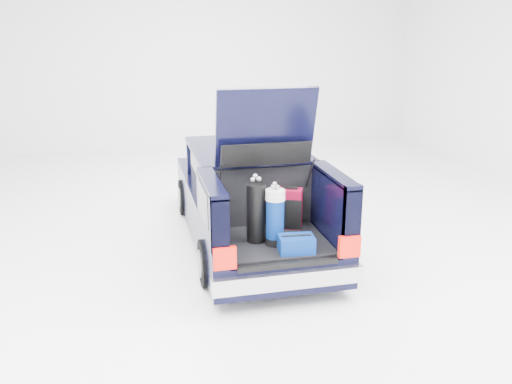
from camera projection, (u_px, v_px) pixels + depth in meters
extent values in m
plane|color=white|center=(249.00, 240.00, 8.38)|extent=(14.00, 14.00, 0.00)
cube|color=black|center=(240.00, 197.00, 8.84)|extent=(1.75, 3.00, 0.70)
cube|color=black|center=(224.00, 178.00, 10.33)|extent=(1.70, 0.30, 0.50)
cube|color=#ADADB4|center=(223.00, 179.00, 10.48)|extent=(1.72, 0.10, 0.22)
cube|color=black|center=(246.00, 168.00, 8.19)|extent=(1.55, 1.95, 0.54)
cube|color=black|center=(246.00, 149.00, 8.10)|extent=(1.62, 2.05, 0.06)
cube|color=black|center=(274.00, 259.00, 6.88)|extent=(1.75, 1.30, 0.40)
cube|color=black|center=(273.00, 242.00, 6.83)|extent=(1.32, 1.18, 0.05)
cube|color=black|center=(212.00, 217.00, 6.53)|extent=(0.20, 1.30, 0.85)
cube|color=black|center=(333.00, 208.00, 6.86)|extent=(0.20, 1.30, 0.85)
cube|color=black|center=(211.00, 183.00, 6.40)|extent=(0.20, 1.30, 0.06)
cube|color=black|center=(335.00, 175.00, 6.73)|extent=(0.20, 1.30, 0.06)
cube|color=black|center=(262.00, 198.00, 7.28)|extent=(1.36, 0.08, 0.84)
cube|color=#ADADB4|center=(289.00, 280.00, 6.24)|extent=(1.80, 0.12, 0.20)
cube|color=red|center=(225.00, 258.00, 6.00)|extent=(0.26, 0.07, 0.26)
cube|color=red|center=(349.00, 246.00, 6.32)|extent=(0.26, 0.07, 0.26)
cube|color=black|center=(288.00, 265.00, 6.22)|extent=(1.20, 0.06, 0.06)
cube|color=black|center=(266.00, 127.00, 6.82)|extent=(1.28, 0.33, 1.03)
cube|color=black|center=(265.00, 116.00, 6.82)|extent=(0.95, 0.17, 0.54)
cylinder|color=black|center=(185.00, 197.00, 9.46)|extent=(0.20, 0.62, 0.62)
cylinder|color=slate|center=(185.00, 197.00, 9.46)|extent=(0.23, 0.36, 0.36)
cylinder|color=black|center=(276.00, 191.00, 9.82)|extent=(0.20, 0.62, 0.62)
cylinder|color=slate|center=(276.00, 191.00, 9.82)|extent=(0.23, 0.36, 0.36)
cylinder|color=black|center=(208.00, 263.00, 6.86)|extent=(0.20, 0.62, 0.62)
cylinder|color=slate|center=(208.00, 263.00, 6.86)|extent=(0.23, 0.36, 0.36)
cylinder|color=black|center=(330.00, 251.00, 7.21)|extent=(0.20, 0.62, 0.62)
cylinder|color=slate|center=(330.00, 251.00, 7.21)|extent=(0.23, 0.36, 0.36)
cube|color=maroon|center=(289.00, 208.00, 7.19)|extent=(0.40, 0.33, 0.53)
cube|color=black|center=(289.00, 188.00, 7.10)|extent=(0.22, 0.13, 0.03)
cube|color=black|center=(291.00, 214.00, 7.11)|extent=(0.33, 0.15, 0.41)
cylinder|color=black|center=(256.00, 213.00, 6.67)|extent=(0.29, 0.33, 0.78)
cube|color=white|center=(254.00, 208.00, 6.76)|extent=(0.09, 0.04, 0.27)
sphere|color=#99999E|center=(253.00, 180.00, 6.56)|extent=(0.06, 0.06, 0.06)
sphere|color=#99999E|center=(259.00, 179.00, 6.52)|extent=(0.06, 0.06, 0.06)
cylinder|color=black|center=(275.00, 241.00, 6.68)|extent=(0.28, 0.28, 0.09)
cylinder|color=navy|center=(275.00, 218.00, 6.60)|extent=(0.26, 0.26, 0.50)
cylinder|color=white|center=(275.00, 195.00, 6.51)|extent=(0.28, 0.28, 0.13)
sphere|color=#99999E|center=(277.00, 187.00, 6.50)|extent=(0.06, 0.06, 0.06)
sphere|color=#99999E|center=(275.00, 184.00, 6.50)|extent=(0.06, 0.06, 0.06)
cube|color=navy|center=(296.00, 244.00, 6.44)|extent=(0.44, 0.31, 0.20)
cylinder|color=black|center=(296.00, 236.00, 6.41)|extent=(0.36, 0.05, 0.02)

